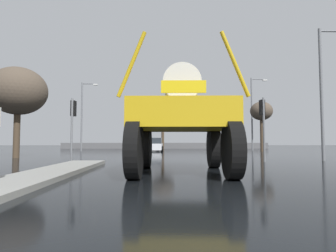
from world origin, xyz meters
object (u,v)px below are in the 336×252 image
object	(u,v)px
oversize_sprayer	(181,120)
bare_tree_left	(18,92)
traffic_signal_near_right	(263,115)
bare_tree_far_center	(163,112)
traffic_signal_near_left	(73,116)
streetlight_near_right	(324,86)
streetlight_far_left	(83,113)
sedan_ahead	(155,145)
streetlight_far_right	(253,110)
bare_tree_right	(261,112)

from	to	relation	value
oversize_sprayer	bare_tree_left	bearing A→B (deg)	51.62
traffic_signal_near_right	bare_tree_far_center	bearing A→B (deg)	101.49
traffic_signal_near_left	streetlight_near_right	distance (m)	14.42
traffic_signal_near_left	streetlight_far_left	bearing A→B (deg)	104.17
traffic_signal_near_right	streetlight_far_left	bearing A→B (deg)	131.22
streetlight_far_left	bare_tree_far_center	distance (m)	13.43
sedan_ahead	traffic_signal_near_left	distance (m)	16.97
oversize_sprayer	traffic_signal_near_right	size ratio (longest dim) A/B	1.57
traffic_signal_near_left	streetlight_far_left	world-z (taller)	streetlight_far_left
streetlight_far_right	bare_tree_left	distance (m)	24.97
streetlight_far_right	bare_tree_right	bearing A→B (deg)	-86.19
oversize_sprayer	streetlight_far_left	distance (m)	23.91
traffic_signal_near_left	bare_tree_far_center	size ratio (longest dim) A/B	0.48
bare_tree_left	bare_tree_right	bearing A→B (deg)	27.82
traffic_signal_near_right	streetlight_near_right	size ratio (longest dim) A/B	0.45
traffic_signal_near_right	streetlight_far_left	size ratio (longest dim) A/B	0.44
bare_tree_far_center	bare_tree_left	bearing A→B (deg)	-114.62
oversize_sprayer	streetlight_far_left	xyz separation A→B (m)	(-9.72, 21.70, 2.53)
oversize_sprayer	streetlight_far_right	world-z (taller)	streetlight_far_right
oversize_sprayer	traffic_signal_near_left	world-z (taller)	oversize_sprayer
bare_tree_left	bare_tree_far_center	distance (m)	24.46
streetlight_far_left	traffic_signal_near_left	bearing A→B (deg)	-75.83
streetlight_far_right	bare_tree_left	size ratio (longest dim) A/B	1.41
streetlight_far_right	traffic_signal_near_right	bearing A→B (deg)	-107.28
oversize_sprayer	streetlight_far_left	size ratio (longest dim) A/B	0.70
streetlight_near_right	streetlight_far_left	distance (m)	24.45
bare_tree_right	traffic_signal_near_right	bearing A→B (deg)	-110.22
streetlight_near_right	streetlight_far_left	xyz separation A→B (m)	(-18.50, 15.99, 0.09)
sedan_ahead	streetlight_near_right	bearing A→B (deg)	-144.78
traffic_signal_near_right	traffic_signal_near_left	bearing A→B (deg)	179.99
streetlight_far_right	streetlight_near_right	bearing A→B (deg)	-95.35
streetlight_far_right	bare_tree_right	world-z (taller)	streetlight_far_right
streetlight_far_left	streetlight_far_right	distance (m)	20.11
traffic_signal_near_left	streetlight_near_right	bearing A→B (deg)	2.74
oversize_sprayer	streetlight_far_right	bearing A→B (deg)	-22.33
streetlight_near_right	streetlight_far_right	size ratio (longest dim) A/B	0.89
sedan_ahead	bare_tree_right	distance (m)	12.57
sedan_ahead	streetlight_near_right	xyz separation A→B (m)	(10.23, -15.69, 3.62)
traffic_signal_near_left	traffic_signal_near_right	xyz separation A→B (m)	(10.40, -0.00, 0.07)
bare_tree_far_center	sedan_ahead	bearing A→B (deg)	-95.61
oversize_sprayer	bare_tree_far_center	distance (m)	31.58
traffic_signal_near_right	bare_tree_right	bearing A→B (deg)	69.78
sedan_ahead	traffic_signal_near_right	world-z (taller)	traffic_signal_near_right
streetlight_near_right	bare_tree_left	xyz separation A→B (m)	(-19.43, 3.44, 0.25)
oversize_sprayer	streetlight_far_right	size ratio (longest dim) A/B	0.63
sedan_ahead	traffic_signal_near_right	bearing A→B (deg)	-156.74
streetlight_near_right	streetlight_far_left	size ratio (longest dim) A/B	0.98
oversize_sprayer	streetlight_near_right	distance (m)	10.75
oversize_sprayer	bare_tree_right	bearing A→B (deg)	-25.10
traffic_signal_near_left	bare_tree_far_center	distance (m)	26.99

